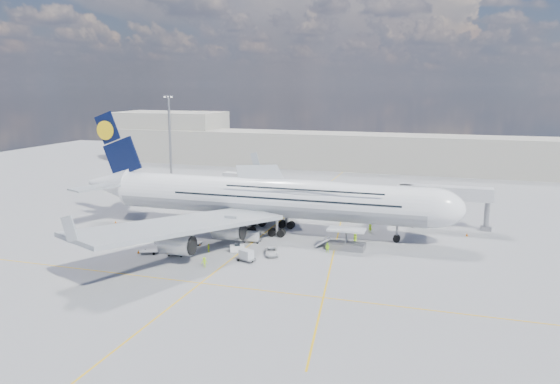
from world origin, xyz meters
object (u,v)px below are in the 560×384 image
(airliner, at_px, (268,197))
(cone_wing_right_inner, at_px, (199,244))
(cone_nose, at_px, (467,235))
(catering_truck_outer, at_px, (235,181))
(crew_van, at_px, (355,238))
(catering_truck_inner, at_px, (224,199))
(crew_nose, at_px, (370,227))
(cargo_loader, at_px, (345,242))
(cone_wing_right_outer, at_px, (138,252))
(crew_wing, at_px, (209,248))
(cone_tail, at_px, (115,222))
(service_van, at_px, (271,252))
(cone_wing_left_inner, at_px, (250,211))
(dolly_row_b, at_px, (193,242))
(crew_loader, at_px, (327,248))
(light_mast, at_px, (170,141))
(dolly_row_a, at_px, (130,231))
(dolly_row_c, at_px, (177,254))
(cone_wing_left_outer, at_px, (250,194))
(baggage_tug, at_px, (237,248))
(dolly_nose_far, at_px, (246,255))
(dolly_back, at_px, (150,251))
(jet_bridge, at_px, (428,195))
(dolly_nose_near, at_px, (252,237))
(crew_tug, at_px, (204,262))

(airliner, distance_m, cone_wing_right_inner, 16.87)
(cone_nose, relative_size, cone_wing_right_inner, 1.02)
(catering_truck_outer, xyz_separation_m, crew_van, (41.00, -43.65, -1.01))
(catering_truck_inner, height_order, crew_nose, catering_truck_inner)
(cargo_loader, xyz_separation_m, cone_wing_right_outer, (-33.20, -13.12, -0.97))
(crew_wing, bearing_deg, cone_tail, 59.45)
(service_van, xyz_separation_m, cone_wing_left_inner, (-14.40, 27.99, -0.34))
(dolly_row_b, distance_m, crew_loader, 24.32)
(light_mast, height_order, service_van, light_mast)
(cone_tail, bearing_deg, service_van, -15.98)
(dolly_row_a, relative_size, cone_wing_right_inner, 6.27)
(dolly_row_c, xyz_separation_m, cone_tail, (-22.66, 15.92, -0.07))
(crew_loader, xyz_separation_m, cone_nose, (23.00, 18.23, -0.59))
(crew_nose, relative_size, cone_wing_left_outer, 3.80)
(crew_nose, bearing_deg, cone_tail, 161.80)
(baggage_tug, xyz_separation_m, crew_nose, (19.98, 19.53, 0.33))
(crew_van, bearing_deg, light_mast, 12.34)
(dolly_nose_far, height_order, cone_tail, dolly_nose_far)
(catering_truck_inner, bearing_deg, dolly_back, -99.01)
(crew_nose, height_order, cone_wing_right_inner, crew_nose)
(cargo_loader, relative_size, catering_truck_inner, 1.14)
(catering_truck_outer, xyz_separation_m, cone_tail, (-9.09, -43.89, -1.75))
(dolly_row_c, height_order, catering_truck_outer, catering_truck_outer)
(airliner, xyz_separation_m, catering_truck_outer, (-23.35, 40.38, -4.86))
(dolly_row_b, distance_m, crew_van, 29.26)
(jet_bridge, bearing_deg, dolly_row_a, -156.60)
(dolly_row_a, distance_m, catering_truck_inner, 29.31)
(airliner, bearing_deg, dolly_back, -126.99)
(catering_truck_outer, height_order, crew_wing, catering_truck_outer)
(crew_van, xyz_separation_m, cone_wing_right_inner, (-26.40, -9.57, -0.72))
(light_mast, height_order, cone_wing_right_inner, light_mast)
(crew_nose, xyz_separation_m, cone_wing_right_outer, (-35.80, -25.33, -0.72))
(cone_wing_right_inner, bearing_deg, baggage_tug, -11.33)
(airliner, distance_m, service_van, 16.54)
(light_mast, height_order, cone_tail, light_mast)
(dolly_row_b, relative_size, cone_wing_left_outer, 5.72)
(dolly_row_a, xyz_separation_m, baggage_tug, (22.62, -2.44, -0.48))
(cone_wing_right_inner, height_order, cone_tail, cone_wing_right_inner)
(service_van, bearing_deg, dolly_row_b, 152.74)
(light_mast, height_order, dolly_nose_near, light_mast)
(cone_nose, bearing_deg, cone_wing_left_outer, 155.20)
(crew_wing, relative_size, cone_wing_right_inner, 2.60)
(airliner, relative_size, dolly_row_a, 21.46)
(dolly_back, bearing_deg, jet_bridge, 9.54)
(jet_bridge, distance_m, dolly_nose_far, 40.48)
(dolly_nose_near, bearing_deg, dolly_row_a, -171.89)
(cone_wing_right_inner, bearing_deg, dolly_back, -131.59)
(crew_loader, distance_m, crew_van, 7.87)
(cone_wing_right_inner, bearing_deg, cone_wing_left_inner, 90.62)
(crew_tug, height_order, cone_wing_right_inner, crew_tug)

